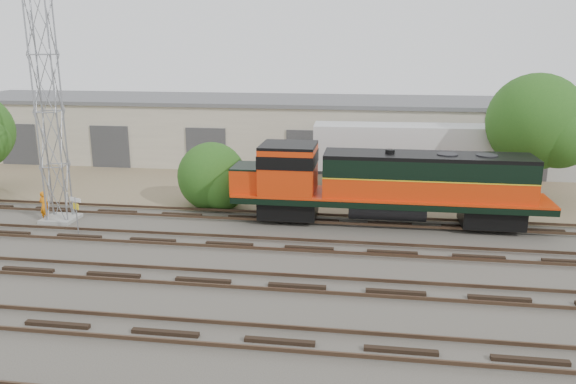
# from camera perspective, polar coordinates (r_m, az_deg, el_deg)

# --- Properties ---
(ground) EXTENTS (140.00, 140.00, 0.00)m
(ground) POSITION_cam_1_polar(r_m,az_deg,el_deg) (26.91, -6.75, -6.49)
(ground) COLOR #47423A
(ground) RESTS_ON ground
(dirt_strip) EXTENTS (80.00, 16.00, 0.02)m
(dirt_strip) POSITION_cam_1_polar(r_m,az_deg,el_deg) (40.91, -1.33, 1.05)
(dirt_strip) COLOR #726047
(dirt_strip) RESTS_ON ground
(tracks) EXTENTS (80.00, 20.40, 0.28)m
(tracks) POSITION_cam_1_polar(r_m,az_deg,el_deg) (24.21, -8.61, -8.83)
(tracks) COLOR black
(tracks) RESTS_ON ground
(warehouse) EXTENTS (58.40, 10.40, 5.30)m
(warehouse) POSITION_cam_1_polar(r_m,az_deg,el_deg) (48.14, 0.31, 6.34)
(warehouse) COLOR beige
(warehouse) RESTS_ON ground
(locomotive) EXTENTS (17.16, 3.01, 4.12)m
(locomotive) POSITION_cam_1_polar(r_m,az_deg,el_deg) (31.06, 9.61, 0.89)
(locomotive) COLOR black
(locomotive) RESTS_ON tracks
(signal_tower) EXTENTS (1.80, 1.80, 12.20)m
(signal_tower) POSITION_cam_1_polar(r_m,az_deg,el_deg) (33.33, -23.05, 7.12)
(signal_tower) COLOR gray
(signal_tower) RESTS_ON ground
(sign_post) EXTENTS (0.77, 0.36, 2.01)m
(sign_post) POSITION_cam_1_polar(r_m,az_deg,el_deg) (31.38, -20.73, -1.55)
(sign_post) COLOR gray
(sign_post) RESTS_ON ground
(worker) EXTENTS (0.70, 0.53, 1.73)m
(worker) POSITION_cam_1_polar(r_m,az_deg,el_deg) (34.55, -23.51, -1.32)
(worker) COLOR orange
(worker) RESTS_ON ground
(semi_trailer) EXTENTS (14.58, 3.46, 4.45)m
(semi_trailer) POSITION_cam_1_polar(r_m,az_deg,el_deg) (39.31, 13.82, 4.22)
(semi_trailer) COLOR silver
(semi_trailer) RESTS_ON ground
(dumpster_blue) EXTENTS (1.77, 1.68, 1.50)m
(dumpster_blue) POSITION_cam_1_polar(r_m,az_deg,el_deg) (43.22, 19.66, 1.94)
(dumpster_blue) COLOR #153E93
(dumpster_blue) RESTS_ON ground
(dumpster_red) EXTENTS (1.66, 1.58, 1.40)m
(dumpster_red) POSITION_cam_1_polar(r_m,az_deg,el_deg) (44.04, 22.79, 1.80)
(dumpster_red) COLOR maroon
(dumpster_red) RESTS_ON ground
(tree_mid) EXTENTS (4.42, 4.21, 4.21)m
(tree_mid) POSITION_cam_1_polar(r_m,az_deg,el_deg) (34.61, -7.46, 1.34)
(tree_mid) COLOR #382619
(tree_mid) RESTS_ON ground
(tree_east) EXTENTS (6.27, 5.97, 8.06)m
(tree_east) POSITION_cam_1_polar(r_m,az_deg,el_deg) (38.07, 24.36, 6.24)
(tree_east) COLOR #382619
(tree_east) RESTS_ON ground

